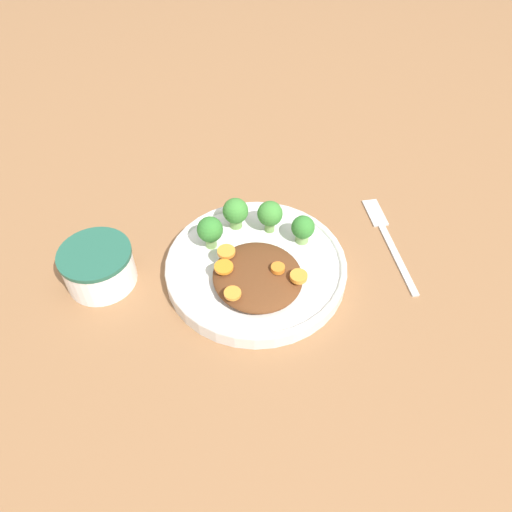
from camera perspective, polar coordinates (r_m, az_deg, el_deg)
name	(u,v)px	position (r m, az deg, el deg)	size (l,w,h in m)	color
ground_plane	(256,273)	(0.71, 0.00, -1.94)	(4.00, 4.00, 0.00)	#8C603D
plate	(256,266)	(0.70, 0.00, -1.21)	(0.25, 0.25, 0.03)	silver
dip_bowl	(98,265)	(0.71, -17.62, -0.98)	(0.10, 0.10, 0.06)	white
stew_mound	(258,276)	(0.66, 0.18, -2.33)	(0.12, 0.12, 0.03)	#5B3319
broccoli_floret_0	(270,215)	(0.72, 1.60, 4.76)	(0.04, 0.04, 0.05)	#759E51
broccoli_floret_1	(210,231)	(0.70, -5.27, 2.91)	(0.04, 0.04, 0.05)	#7FA85B
broccoli_floret_2	(238,211)	(0.73, -2.09, 5.12)	(0.04, 0.04, 0.05)	#759E51
broccoli_floret_3	(303,229)	(0.71, 5.38, 3.14)	(0.03, 0.03, 0.04)	#7FA85B
carrot_slice_0	(226,252)	(0.67, -3.42, 0.50)	(0.02, 0.02, 0.01)	orange
carrot_slice_1	(233,293)	(0.63, -2.70, -4.28)	(0.02, 0.02, 0.00)	orange
carrot_slice_2	(278,268)	(0.65, 2.52, -1.41)	(0.02, 0.02, 0.01)	orange
carrot_slice_3	(224,267)	(0.65, -3.70, -1.27)	(0.03, 0.03, 0.00)	orange
carrot_slice_4	(299,276)	(0.64, 4.90, -2.34)	(0.02, 0.02, 0.01)	orange
fork	(386,234)	(0.78, 14.62, 2.48)	(0.20, 0.06, 0.01)	silver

